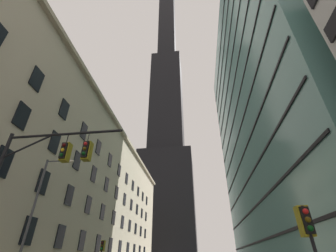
# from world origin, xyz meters

# --- Properties ---
(station_building) EXTENTS (14.70, 73.47, 24.86)m
(station_building) POSITION_xyz_m (-18.01, 30.73, 12.41)
(station_building) COLOR #BCAF93
(station_building) RESTS_ON ground
(dark_skyscraper) EXTENTS (25.57, 25.57, 223.05)m
(dark_skyscraper) POSITION_xyz_m (-10.87, 99.87, 67.88)
(dark_skyscraper) COLOR black
(dark_skyscraper) RESTS_ON ground
(glass_office_midrise) EXTENTS (16.78, 45.69, 49.65)m
(glass_office_midrise) POSITION_xyz_m (19.34, 27.99, 24.82)
(glass_office_midrise) COLOR slate
(glass_office_midrise) RESTS_ON ground
(traffic_signal_mast) EXTENTS (6.80, 0.63, 7.93)m
(traffic_signal_mast) POSITION_xyz_m (-4.45, 3.99, 5.76)
(traffic_signal_mast) COLOR black
(traffic_signal_mast) RESTS_ON sidewalk_left
(traffic_light_near_right) EXTENTS (0.40, 0.63, 3.37)m
(traffic_light_near_right) POSITION_xyz_m (7.27, 3.09, 2.82)
(traffic_light_near_right) COLOR black
(traffic_light_near_right) RESTS_ON sidewalk_right
(traffic_light_far_left) EXTENTS (0.40, 0.63, 3.64)m
(traffic_light_far_left) POSITION_xyz_m (-7.28, 20.66, 3.06)
(traffic_light_far_left) COLOR black
(traffic_light_far_left) RESTS_ON sidewalk_left
(street_lamppost) EXTENTS (2.51, 0.32, 8.99)m
(street_lamppost) POSITION_xyz_m (-8.64, 10.16, 5.42)
(street_lamppost) COLOR #47474C
(street_lamppost) RESTS_ON sidewalk_left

